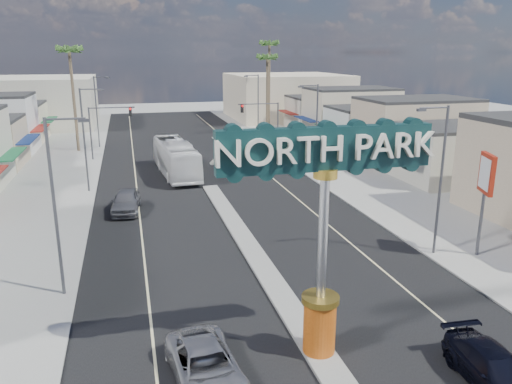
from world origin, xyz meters
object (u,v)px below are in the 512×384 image
car_parked_right (277,157)px  traffic_signal_right (264,117)px  traffic_signal_left (107,122)px  streetlight_l_mid (86,135)px  gateway_sign (324,216)px  streetlight_r_far (257,104)px  streetlight_l_far (98,108)px  car_parked_left (126,201)px  bank_pylon_sign (486,179)px  city_bus (176,158)px  palm_left_far (70,56)px  suv_right (495,371)px  suv_left (206,367)px  streetlight_l_near (57,199)px  palm_right_mid (267,62)px  streetlight_r_mid (315,126)px  palm_right_far (269,49)px  streetlight_r_near (439,174)px

car_parked_right → traffic_signal_right: bearing=92.0°
traffic_signal_left → streetlight_l_mid: 14.07m
gateway_sign → streetlight_r_far: (10.43, 50.02, -0.86)m
streetlight_l_far → car_parked_left: size_ratio=1.80×
streetlight_l_mid → bank_pylon_sign: streetlight_l_mid is taller
streetlight_l_mid → city_bus: (7.97, 4.76, -3.37)m
palm_left_far → bank_pylon_sign: palm_left_far is taller
suv_right → bank_pylon_sign: 13.68m
suv_left → car_parked_right: suv_left is taller
streetlight_l_far → streetlight_l_near: bearing=-90.0°
palm_right_mid → streetlight_r_mid: bearing=-95.6°
traffic_signal_left → palm_right_mid: bearing=28.4°
streetlight_l_far → suv_right: size_ratio=1.85×
streetlight_r_far → palm_right_far: 13.21m
streetlight_r_near → car_parked_right: size_ratio=2.09×
streetlight_l_mid → city_bus: 9.87m
city_bus → bank_pylon_sign: bearing=-63.2°
streetlight_l_near → car_parked_left: bearing=77.4°
suv_right → palm_right_far: bearing=85.1°
traffic_signal_left → city_bus: bearing=-54.0°
suv_left → city_bus: city_bus is taller
streetlight_l_mid → car_parked_left: bearing=-65.5°
gateway_sign → streetlight_l_far: 51.10m
traffic_signal_right → streetlight_l_near: 39.26m
streetlight_l_far → gateway_sign: bearing=-78.2°
streetlight_l_far → city_bus: 19.29m
traffic_signal_left → city_bus: traffic_signal_left is taller
gateway_sign → palm_right_mid: 55.76m
streetlight_l_mid → car_parked_left: size_ratio=1.80×
streetlight_l_mid → traffic_signal_left: bearing=84.9°
gateway_sign → traffic_signal_left: bearing=102.3°
traffic_signal_left → streetlight_r_mid: size_ratio=0.67×
streetlight_l_near → streetlight_r_mid: 28.90m
suv_left → suv_right: 10.56m
traffic_signal_left → palm_left_far: size_ratio=0.46×
streetlight_r_mid → suv_left: bearing=-117.8°
car_parked_right → city_bus: size_ratio=0.35×
car_parked_right → city_bus: 11.83m
suv_left → city_bus: (2.26, 33.49, 0.98)m
car_parked_right → city_bus: city_bus is taller
traffic_signal_left → traffic_signal_right: (18.37, 0.00, 0.00)m
suv_left → bank_pylon_sign: 19.74m
traffic_signal_right → streetlight_r_near: 34.03m
streetlight_l_near → suv_right: 20.13m
traffic_signal_right → palm_right_mid: bearing=72.4°
streetlight_r_mid → palm_left_far: bearing=139.5°
palm_right_mid → suv_left: 58.37m
traffic_signal_left → suv_right: bearing=-72.2°
suv_left → city_bus: 33.58m
streetlight_l_far → traffic_signal_left: bearing=-81.1°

